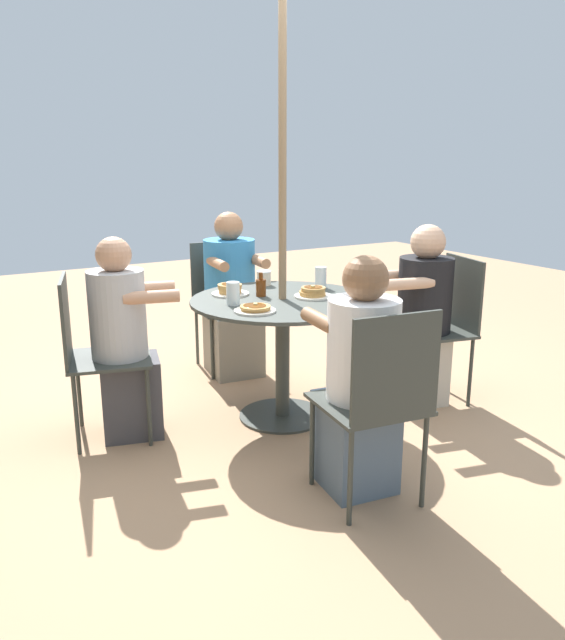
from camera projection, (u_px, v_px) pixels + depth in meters
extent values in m
plane|color=tan|center=(282.00, 416.00, 3.87)|extent=(12.00, 12.00, 0.00)
cylinder|color=#383D38|center=(282.00, 415.00, 3.87)|extent=(0.54, 0.54, 0.01)
cylinder|color=#383D38|center=(282.00, 361.00, 3.78)|extent=(0.09, 0.09, 0.73)
cylinder|color=#383D38|center=(282.00, 300.00, 3.68)|extent=(1.09, 1.09, 0.02)
cylinder|color=#846B4C|center=(282.00, 215.00, 3.56)|extent=(0.05, 0.05, 2.48)
cylinder|color=#333833|center=(145.00, 384.00, 3.78)|extent=(0.02, 0.02, 0.46)
cylinder|color=#333833|center=(149.00, 407.00, 3.43)|extent=(0.02, 0.02, 0.46)
cylinder|color=#333833|center=(79.00, 390.00, 3.68)|extent=(0.02, 0.02, 0.46)
cylinder|color=#333833|center=(76.00, 415.00, 3.33)|extent=(0.02, 0.02, 0.46)
cube|color=#333833|center=(110.00, 359.00, 3.49)|extent=(0.55, 0.55, 0.02)
cube|color=#333833|center=(66.00, 320.00, 3.38)|extent=(0.42, 0.13, 0.46)
cube|color=#3D3D42|center=(132.00, 396.00, 3.58)|extent=(0.37, 0.39, 0.46)
cylinder|color=#B2B2B2|center=(118.00, 316.00, 3.45)|extent=(0.31, 0.31, 0.51)
sphere|color=tan|center=(114.00, 255.00, 3.36)|extent=(0.19, 0.19, 0.19)
cylinder|color=tan|center=(148.00, 288.00, 3.58)|extent=(0.14, 0.31, 0.07)
cylinder|color=tan|center=(151.00, 297.00, 3.34)|extent=(0.14, 0.31, 0.07)
cylinder|color=#333833|center=(312.00, 441.00, 3.01)|extent=(0.02, 0.02, 0.46)
cylinder|color=#333833|center=(380.00, 428.00, 3.16)|extent=(0.02, 0.02, 0.46)
cylinder|color=#333833|center=(350.00, 478.00, 2.68)|extent=(0.02, 0.02, 0.46)
cylinder|color=#333833|center=(424.00, 461.00, 2.82)|extent=(0.02, 0.02, 0.46)
cube|color=#333833|center=(368.00, 404.00, 2.86)|extent=(0.50, 0.50, 0.02)
cube|color=#333833|center=(396.00, 368.00, 2.60)|extent=(0.07, 0.42, 0.46)
cube|color=slate|center=(355.00, 441.00, 3.02)|extent=(0.39, 0.36, 0.46)
cylinder|color=white|center=(363.00, 351.00, 2.85)|extent=(0.33, 0.33, 0.49)
sphere|color=brown|center=(366.00, 279.00, 2.76)|extent=(0.21, 0.21, 0.21)
cylinder|color=brown|center=(320.00, 321.00, 2.93)|extent=(0.30, 0.11, 0.07)
cylinder|color=brown|center=(370.00, 315.00, 3.03)|extent=(0.30, 0.11, 0.07)
cylinder|color=#333833|center=(417.00, 379.00, 3.87)|extent=(0.02, 0.02, 0.46)
cylinder|color=#333833|center=(390.00, 360.00, 4.22)|extent=(0.02, 0.02, 0.46)
cylinder|color=#333833|center=(470.00, 373.00, 3.98)|extent=(0.02, 0.02, 0.46)
cylinder|color=#333833|center=(439.00, 355.00, 4.33)|extent=(0.02, 0.02, 0.46)
cube|color=#333833|center=(431.00, 331.00, 4.04)|extent=(0.54, 0.54, 0.02)
cube|color=#333833|center=(463.00, 293.00, 4.04)|extent=(0.42, 0.12, 0.46)
cube|color=beige|center=(414.00, 368.00, 4.07)|extent=(0.40, 0.42, 0.46)
cylinder|color=black|center=(425.00, 296.00, 3.96)|extent=(0.34, 0.34, 0.49)
sphere|color=#DBA884|center=(428.00, 242.00, 3.87)|extent=(0.22, 0.22, 0.22)
cylinder|color=#DBA884|center=(408.00, 284.00, 3.75)|extent=(0.14, 0.33, 0.07)
cylinder|color=#DBA884|center=(388.00, 276.00, 4.00)|extent=(0.14, 0.33, 0.07)
cylinder|color=#333833|center=(261.00, 343.00, 4.61)|extent=(0.02, 0.02, 0.46)
cylinder|color=#333833|center=(212.00, 349.00, 4.46)|extent=(0.02, 0.02, 0.46)
cylinder|color=#333833|center=(243.00, 330.00, 4.95)|extent=(0.02, 0.02, 0.46)
cylinder|color=#333833|center=(197.00, 335.00, 4.80)|extent=(0.02, 0.02, 0.46)
cube|color=#333833|center=(228.00, 309.00, 4.64)|extent=(0.49, 0.49, 0.02)
cube|color=#333833|center=(218.00, 272.00, 4.77)|extent=(0.07, 0.42, 0.46)
cube|color=gray|center=(234.00, 343.00, 4.60)|extent=(0.43, 0.39, 0.46)
cylinder|color=teal|center=(230.00, 276.00, 4.53)|extent=(0.37, 0.37, 0.53)
sphere|color=#A3704C|center=(229.00, 226.00, 4.43)|extent=(0.21, 0.21, 0.21)
cylinder|color=#A3704C|center=(258.00, 261.00, 4.39)|extent=(0.30, 0.10, 0.07)
cylinder|color=#A3704C|center=(218.00, 264.00, 4.27)|extent=(0.30, 0.10, 0.07)
cylinder|color=silver|center=(313.00, 296.00, 3.72)|extent=(0.23, 0.23, 0.01)
cylinder|color=#BC8947|center=(313.00, 294.00, 3.71)|extent=(0.16, 0.16, 0.01)
cylinder|color=#BC8947|center=(312.00, 292.00, 3.72)|extent=(0.16, 0.16, 0.01)
cylinder|color=#BC8947|center=(313.00, 290.00, 3.71)|extent=(0.14, 0.14, 0.01)
cylinder|color=#BC8947|center=(313.00, 288.00, 3.71)|extent=(0.15, 0.15, 0.01)
ellipsoid|color=brown|center=(313.00, 287.00, 3.71)|extent=(0.12, 0.11, 0.00)
cube|color=#F4E084|center=(313.00, 286.00, 3.69)|extent=(0.03, 0.03, 0.01)
cylinder|color=silver|center=(230.00, 294.00, 3.79)|extent=(0.23, 0.23, 0.01)
cylinder|color=#BC8947|center=(230.00, 292.00, 3.78)|extent=(0.14, 0.14, 0.01)
cylinder|color=#BC8947|center=(230.00, 290.00, 3.78)|extent=(0.14, 0.14, 0.01)
cylinder|color=#BC8947|center=(230.00, 288.00, 3.77)|extent=(0.14, 0.14, 0.01)
cylinder|color=#BC8947|center=(230.00, 285.00, 3.78)|extent=(0.15, 0.15, 0.01)
ellipsoid|color=brown|center=(230.00, 284.00, 3.77)|extent=(0.11, 0.10, 0.00)
cube|color=#F4E084|center=(229.00, 283.00, 3.77)|extent=(0.02, 0.02, 0.01)
cylinder|color=silver|center=(255.00, 311.00, 3.37)|extent=(0.23, 0.23, 0.01)
cylinder|color=#BC8947|center=(256.00, 309.00, 3.37)|extent=(0.16, 0.16, 0.01)
cylinder|color=#BC8947|center=(255.00, 307.00, 3.36)|extent=(0.17, 0.17, 0.01)
ellipsoid|color=brown|center=(255.00, 305.00, 3.36)|extent=(0.13, 0.12, 0.00)
cube|color=#F4E084|center=(255.00, 304.00, 3.37)|extent=(0.03, 0.03, 0.01)
cylinder|color=#602D0F|center=(261.00, 288.00, 3.74)|extent=(0.06, 0.06, 0.10)
cylinder|color=#602D0F|center=(261.00, 276.00, 3.72)|extent=(0.03, 0.03, 0.04)
torus|color=#602D0F|center=(259.00, 285.00, 3.76)|extent=(0.05, 0.01, 0.05)
cylinder|color=beige|center=(264.00, 279.00, 4.06)|extent=(0.09, 0.09, 0.09)
cylinder|color=white|center=(264.00, 271.00, 4.05)|extent=(0.09, 0.09, 0.01)
cylinder|color=silver|center=(321.00, 277.00, 3.98)|extent=(0.07, 0.07, 0.13)
cylinder|color=silver|center=(233.00, 293.00, 3.52)|extent=(0.08, 0.08, 0.13)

